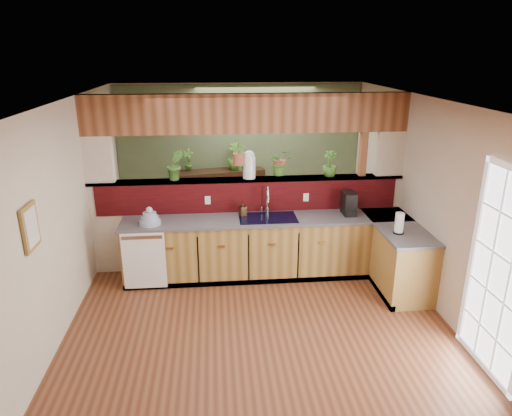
{
  "coord_description": "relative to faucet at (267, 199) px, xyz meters",
  "views": [
    {
      "loc": [
        -0.48,
        -5.07,
        3.17
      ],
      "look_at": [
        0.05,
        0.7,
        1.15
      ],
      "focal_mm": 32.0,
      "sensor_mm": 36.0,
      "label": 1
    }
  ],
  "objects": [
    {
      "name": "wall_left",
      "position": [
        -2.56,
        -1.14,
        0.17
      ],
      "size": [
        0.02,
        7.0,
        2.6
      ],
      "primitive_type": "cube",
      "color": "beige",
      "rests_on": "ground"
    },
    {
      "name": "french_door",
      "position": [
        2.01,
        -2.44,
        -0.08
      ],
      "size": [
        0.06,
        1.02,
        2.16
      ],
      "primitive_type": "cube",
      "color": "white",
      "rests_on": "ground"
    },
    {
      "name": "faucet",
      "position": [
        0.0,
        0.0,
        0.0
      ],
      "size": [
        0.19,
        0.18,
        0.42
      ],
      "color": "#B7B7B2",
      "rests_on": "countertop"
    },
    {
      "name": "navy_sink",
      "position": [
        -0.01,
        -0.16,
        -0.3
      ],
      "size": [
        0.82,
        0.5,
        0.18
      ],
      "color": "black",
      "rests_on": "countertop"
    },
    {
      "name": "paper_towel",
      "position": [
        1.62,
        -0.89,
        -0.09
      ],
      "size": [
        0.14,
        0.14,
        0.3
      ],
      "color": "black",
      "rests_on": "countertop"
    },
    {
      "name": "dish_stack",
      "position": [
        -1.64,
        -0.27,
        -0.15
      ],
      "size": [
        0.29,
        0.29,
        0.26
      ],
      "color": "#90A2BA",
      "rests_on": "countertop"
    },
    {
      "name": "glass_jar",
      "position": [
        -0.24,
        0.21,
        0.47
      ],
      "size": [
        0.18,
        0.18,
        0.41
      ],
      "color": "silver",
      "rests_on": "pass_through_ledge"
    },
    {
      "name": "wall_back",
      "position": [
        -0.26,
        2.36,
        0.17
      ],
      "size": [
        4.6,
        0.02,
        2.6
      ],
      "primitive_type": "cube",
      "color": "beige",
      "rests_on": "ground"
    },
    {
      "name": "pass_through_partition",
      "position": [
        -0.23,
        0.21,
        0.06
      ],
      "size": [
        4.6,
        0.21,
        2.6
      ],
      "color": "beige",
      "rests_on": "ground"
    },
    {
      "name": "shelf_plant_a",
      "position": [
        -1.23,
        2.11,
        0.11
      ],
      "size": [
        0.23,
        0.17,
        0.41
      ],
      "primitive_type": "imported",
      "rotation": [
        0.0,
        0.0,
        -0.13
      ],
      "color": "#366422",
      "rests_on": "shelving_console"
    },
    {
      "name": "ground",
      "position": [
        -0.26,
        -1.14,
        -1.13
      ],
      "size": [
        4.6,
        7.0,
        0.01
      ],
      "primitive_type": "cube",
      "color": "brown",
      "rests_on": "ground"
    },
    {
      "name": "hanging_plant_b",
      "position": [
        0.21,
        0.21,
        0.65
      ],
      "size": [
        0.41,
        0.39,
        0.55
      ],
      "color": "brown",
      "rests_on": "header_beam"
    },
    {
      "name": "shelf_plant_b",
      "position": [
        -0.36,
        2.11,
        0.16
      ],
      "size": [
        0.33,
        0.33,
        0.51
      ],
      "primitive_type": "imported",
      "rotation": [
        0.0,
        0.0,
        0.16
      ],
      "color": "#366422",
      "rests_on": "shelving_console"
    },
    {
      "name": "header_beam",
      "position": [
        -0.26,
        0.21,
        1.2
      ],
      "size": [
        4.6,
        0.15,
        0.55
      ],
      "primitive_type": "cube",
      "color": "brown",
      "rests_on": "ground"
    },
    {
      "name": "soap_dispenser",
      "position": [
        -0.36,
        -0.03,
        -0.12
      ],
      "size": [
        0.12,
        0.12,
        0.21
      ],
      "primitive_type": "imported",
      "rotation": [
        0.0,
        0.0,
        0.37
      ],
      "color": "#362213",
      "rests_on": "countertop"
    },
    {
      "name": "framed_print",
      "position": [
        -2.53,
        -1.94,
        0.42
      ],
      "size": [
        0.04,
        0.35,
        0.45
      ],
      "color": "olive",
      "rests_on": "wall_left"
    },
    {
      "name": "hanging_plant_a",
      "position": [
        -0.38,
        0.21,
        0.72
      ],
      "size": [
        0.23,
        0.19,
        0.53
      ],
      "color": "brown",
      "rests_on": "header_beam"
    },
    {
      "name": "wall_right",
      "position": [
        2.04,
        -1.14,
        0.17
      ],
      "size": [
        0.02,
        7.0,
        2.6
      ],
      "primitive_type": "cube",
      "color": "beige",
      "rests_on": "ground"
    },
    {
      "name": "ledge_plant_right",
      "position": [
        0.95,
        0.21,
        0.45
      ],
      "size": [
        0.25,
        0.25,
        0.38
      ],
      "primitive_type": "imported",
      "rotation": [
        0.0,
        0.0,
        -0.2
      ],
      "color": "#366422",
      "rests_on": "pass_through_ledge"
    },
    {
      "name": "sage_backwall",
      "position": [
        -0.26,
        2.34,
        0.17
      ],
      "size": [
        4.55,
        0.02,
        2.55
      ],
      "primitive_type": "cube",
      "color": "#4D5F41",
      "rests_on": "ground"
    },
    {
      "name": "dishwasher",
      "position": [
        -1.74,
        -0.47,
        -0.67
      ],
      "size": [
        0.58,
        0.03,
        0.82
      ],
      "color": "white",
      "rests_on": "ground"
    },
    {
      "name": "ledge_plant_left",
      "position": [
        -1.3,
        0.21,
        0.49
      ],
      "size": [
        0.29,
        0.26,
        0.45
      ],
      "primitive_type": "imported",
      "rotation": [
        0.0,
        0.0,
        0.26
      ],
      "color": "#366422",
      "rests_on": "pass_through_ledge"
    },
    {
      "name": "floor_plant",
      "position": [
        0.67,
        0.98,
        -0.76
      ],
      "size": [
        0.82,
        0.77,
        0.72
      ],
      "primitive_type": "imported",
      "rotation": [
        0.0,
        0.0,
        0.38
      ],
      "color": "#366422",
      "rests_on": "ground"
    },
    {
      "name": "coffee_maker",
      "position": [
        1.18,
        -0.12,
        -0.08
      ],
      "size": [
        0.17,
        0.29,
        0.33
      ],
      "rotation": [
        0.0,
        0.0,
        -0.02
      ],
      "color": "black",
      "rests_on": "countertop"
    },
    {
      "name": "shelving_console",
      "position": [
        -0.62,
        2.11,
        -0.63
      ],
      "size": [
        1.65,
        0.73,
        1.06
      ],
      "primitive_type": "cube",
      "rotation": [
        0.0,
        0.0,
        0.2
      ],
      "color": "black",
      "rests_on": "ground"
    },
    {
      "name": "pass_through_ledge",
      "position": [
        -0.26,
        0.21,
        0.24
      ],
      "size": [
        4.6,
        0.21,
        0.04
      ],
      "primitive_type": "cube",
      "color": "brown",
      "rests_on": "ground"
    },
    {
      "name": "ceiling",
      "position": [
        -0.26,
        -1.14,
        1.47
      ],
      "size": [
        4.6,
        7.0,
        0.01
      ],
      "primitive_type": "cube",
      "color": "brown",
      "rests_on": "ground"
    },
    {
      "name": "countertop",
      "position": [
        0.58,
        -0.27,
        -0.68
      ],
      "size": [
        4.14,
        1.52,
        0.9
      ],
      "color": "olive",
      "rests_on": "ground"
    }
  ]
}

